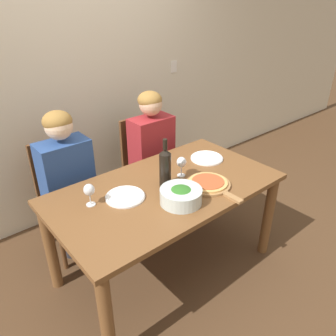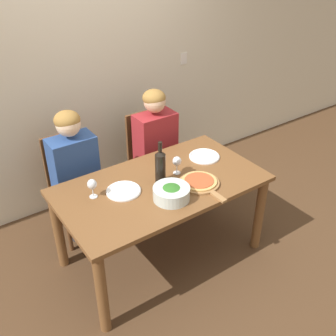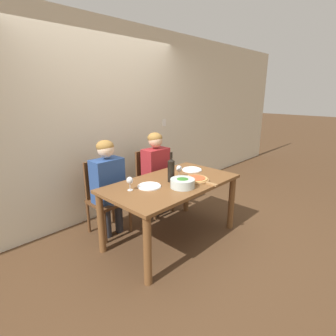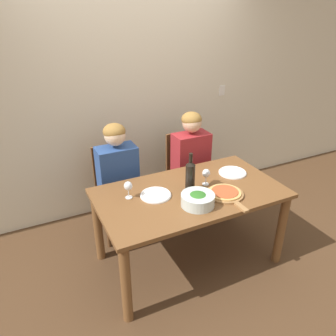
{
  "view_description": "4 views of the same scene",
  "coord_description": "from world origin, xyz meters",
  "views": [
    {
      "loc": [
        -1.24,
        -1.5,
        1.93
      ],
      "look_at": [
        0.12,
        0.12,
        0.8
      ],
      "focal_mm": 35.0,
      "sensor_mm": 36.0,
      "label": 1
    },
    {
      "loc": [
        -1.4,
        -2.1,
        2.44
      ],
      "look_at": [
        0.11,
        0.07,
        0.81
      ],
      "focal_mm": 42.0,
      "sensor_mm": 36.0,
      "label": 2
    },
    {
      "loc": [
        -2.13,
        -1.96,
        1.76
      ],
      "look_at": [
        0.04,
        0.1,
        0.89
      ],
      "focal_mm": 28.0,
      "sensor_mm": 36.0,
      "label": 3
    },
    {
      "loc": [
        -1.24,
        -2.09,
        2.18
      ],
      "look_at": [
        -0.14,
        0.15,
        0.94
      ],
      "focal_mm": 35.0,
      "sensor_mm": 36.0,
      "label": 4
    }
  ],
  "objects": [
    {
      "name": "wine_glass_right",
      "position": [
        0.18,
        0.05,
        0.85
      ],
      "size": [
        0.07,
        0.07,
        0.15
      ],
      "color": "silver",
      "rests_on": "dining_table"
    },
    {
      "name": "pizza_on_board",
      "position": [
        0.23,
        -0.18,
        0.76
      ],
      "size": [
        0.31,
        0.45,
        0.04
      ],
      "color": "#9E7042",
      "rests_on": "dining_table"
    },
    {
      "name": "dinner_plate_left",
      "position": [
        -0.3,
        0.06,
        0.76
      ],
      "size": [
        0.26,
        0.26,
        0.02
      ],
      "color": "white",
      "rests_on": "dining_table"
    },
    {
      "name": "dinner_plate_right",
      "position": [
        0.53,
        0.12,
        0.76
      ],
      "size": [
        0.26,
        0.26,
        0.02
      ],
      "color": "white",
      "rests_on": "dining_table"
    },
    {
      "name": "chair_right",
      "position": [
        0.39,
        0.77,
        0.5
      ],
      "size": [
        0.42,
        0.42,
        0.93
      ],
      "color": "brown",
      "rests_on": "ground"
    },
    {
      "name": "back_wall",
      "position": [
        0.0,
        1.22,
        1.35
      ],
      "size": [
        10.0,
        0.06,
        2.7
      ],
      "color": "beige",
      "rests_on": "ground"
    },
    {
      "name": "dining_table",
      "position": [
        0.0,
        0.0,
        0.63
      ],
      "size": [
        1.6,
        0.89,
        0.75
      ],
      "color": "brown",
      "rests_on": "ground"
    },
    {
      "name": "wine_bottle",
      "position": [
        0.0,
        0.01,
        0.89
      ],
      "size": [
        0.08,
        0.08,
        0.35
      ],
      "color": "black",
      "rests_on": "dining_table"
    },
    {
      "name": "broccoli_bowl",
      "position": [
        -0.05,
        -0.21,
        0.8
      ],
      "size": [
        0.27,
        0.27,
        0.11
      ],
      "color": "silver",
      "rests_on": "dining_table"
    },
    {
      "name": "wine_glass_left",
      "position": [
        -0.51,
        0.13,
        0.85
      ],
      "size": [
        0.07,
        0.07,
        0.15
      ],
      "color": "silver",
      "rests_on": "dining_table"
    },
    {
      "name": "ground_plane",
      "position": [
        0.0,
        0.0,
        0.0
      ],
      "size": [
        40.0,
        40.0,
        0.0
      ],
      "primitive_type": "plane",
      "color": "#4C331E"
    },
    {
      "name": "chair_left",
      "position": [
        -0.43,
        0.77,
        0.5
      ],
      "size": [
        0.42,
        0.42,
        0.93
      ],
      "color": "brown",
      "rests_on": "ground"
    },
    {
      "name": "person_man",
      "position": [
        0.39,
        0.66,
        0.73
      ],
      "size": [
        0.47,
        0.51,
        1.21
      ],
      "color": "#28282D",
      "rests_on": "ground"
    },
    {
      "name": "person_woman",
      "position": [
        -0.43,
        0.66,
        0.73
      ],
      "size": [
        0.47,
        0.51,
        1.21
      ],
      "color": "#28282D",
      "rests_on": "ground"
    }
  ]
}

